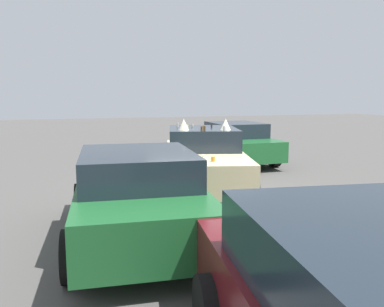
% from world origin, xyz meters
% --- Properties ---
extents(ground_plane, '(60.00, 60.00, 0.00)m').
position_xyz_m(ground_plane, '(0.00, 0.00, 0.00)').
color(ground_plane, '#514F4C').
extents(art_car_decorated, '(4.66, 2.82, 1.74)m').
position_xyz_m(art_car_decorated, '(0.06, -0.01, 0.74)').
color(art_car_decorated, beige).
rests_on(art_car_decorated, ground).
extents(parked_sedan_row_back_center, '(4.59, 2.00, 1.37)m').
position_xyz_m(parked_sedan_row_back_center, '(3.52, -2.27, 0.69)').
color(parked_sedan_row_back_center, '#1E602D').
rests_on(parked_sedan_row_back_center, ground).
extents(parked_sedan_near_left, '(4.26, 2.33, 1.45)m').
position_xyz_m(parked_sedan_near_left, '(-2.92, 2.12, 0.74)').
color(parked_sedan_near_left, '#1E602D').
rests_on(parked_sedan_near_left, ground).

